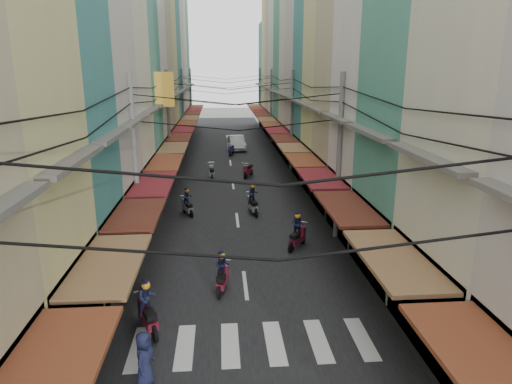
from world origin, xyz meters
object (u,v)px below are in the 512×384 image
bicycle (364,236)px  traffic_sign (364,205)px  market_umbrella (462,264)px  white_car (237,150)px

bicycle → traffic_sign: (-0.79, -2.00, 2.28)m
bicycle → traffic_sign: 3.14m
bicycle → market_umbrella: (0.78, -7.88, 1.95)m
bicycle → white_car: bearing=-3.4°
white_car → bicycle: size_ratio=3.12×
market_umbrella → traffic_sign: bearing=104.9°
white_car → traffic_sign: traffic_sign is taller
bicycle → market_umbrella: bearing=170.1°
traffic_sign → white_car: bearing=99.7°
traffic_sign → bicycle: bearing=68.5°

